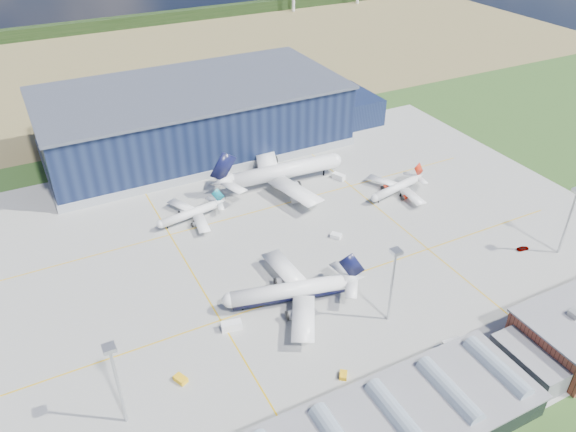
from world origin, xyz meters
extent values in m
plane|color=#27491B|center=(0.00, 0.00, 0.00)|extent=(600.00, 600.00, 0.00)
cube|color=gray|center=(0.00, 10.00, 0.03)|extent=(220.00, 160.00, 0.06)
cube|color=#E0AC0B|center=(0.00, -10.00, 0.07)|extent=(180.00, 0.40, 0.02)
cube|color=#E0AC0B|center=(0.00, 35.00, 0.07)|extent=(180.00, 0.40, 0.02)
cube|color=#E0AC0B|center=(-30.00, 10.00, 0.07)|extent=(0.40, 120.00, 0.02)
cube|color=#E0AC0B|center=(40.00, 10.00, 0.07)|extent=(0.40, 120.00, 0.02)
cube|color=olive|center=(0.00, 220.00, 0.00)|extent=(600.00, 220.00, 0.01)
cube|color=black|center=(0.00, 300.00, 4.00)|extent=(600.00, 8.00, 8.00)
cube|color=#0F1835|center=(0.00, 95.00, 12.50)|extent=(120.00, 60.00, 25.00)
cube|color=#989EA6|center=(0.00, 95.00, 1.60)|extent=(121.00, 61.00, 3.20)
cube|color=#535969|center=(0.00, 95.00, 25.50)|extent=(122.00, 62.00, 1.20)
cube|color=#0F1835|center=(72.00, 90.00, 6.00)|extent=(24.00, 30.00, 12.00)
cube|color=black|center=(55.00, -48.80, 3.00)|extent=(44.00, 0.40, 1.40)
cube|color=black|center=(55.00, -48.80, 6.50)|extent=(44.00, 0.40, 1.40)
cube|color=#ADADA8|center=(45.00, -58.00, 10.10)|extent=(3.20, 2.60, 1.60)
cube|color=black|center=(-10.00, -60.00, 3.00)|extent=(65.00, 22.00, 6.00)
cube|color=gray|center=(-10.00, -60.00, 6.20)|extent=(66.00, 23.00, 0.50)
cube|color=gray|center=(30.00, -60.00, 3.00)|extent=(10.00, 18.00, 6.00)
cylinder|color=#93A4B6|center=(-10.00, -60.00, 6.40)|extent=(4.40, 18.00, 4.40)
cylinder|color=#93A4B6|center=(4.00, -60.00, 6.40)|extent=(4.40, 18.00, 4.40)
cylinder|color=#93A4B6|center=(18.00, -60.00, 6.40)|extent=(4.40, 18.00, 4.40)
cylinder|color=#B6B8BD|center=(-60.00, -30.00, 11.00)|extent=(0.70, 0.70, 22.00)
cube|color=#B6B8BD|center=(-60.00, -30.00, 22.50)|extent=(2.60, 2.60, 1.00)
cylinder|color=#B6B8BD|center=(10.00, -30.00, 11.00)|extent=(0.70, 0.70, 22.00)
cube|color=#B6B8BD|center=(10.00, -30.00, 22.50)|extent=(2.60, 2.60, 1.00)
cylinder|color=#B6B8BD|center=(75.00, -30.00, 11.00)|extent=(0.70, 0.70, 22.00)
cube|color=yellow|center=(-45.93, -24.87, 0.68)|extent=(3.19, 3.82, 1.37)
cube|color=yellow|center=(-11.11, -41.40, 0.57)|extent=(2.97, 3.15, 1.14)
cube|color=white|center=(-28.61, -14.32, 1.17)|extent=(5.72, 3.33, 2.34)
cube|color=white|center=(38.69, 41.52, 1.13)|extent=(3.99, 5.41, 2.25)
cube|color=yellow|center=(5.40, 56.34, 0.64)|extent=(2.47, 3.26, 1.27)
cube|color=white|center=(17.49, 8.78, 0.73)|extent=(3.89, 4.05, 1.47)
cube|color=white|center=(18.08, -46.00, 1.16)|extent=(5.02, 2.74, 2.32)
imported|color=#99999E|center=(66.23, -23.99, 0.65)|extent=(4.04, 2.17, 1.31)
imported|color=#99999E|center=(58.10, -48.00, 0.67)|extent=(4.33, 2.86, 1.35)
camera|label=1|loc=(-64.70, -116.46, 104.94)|focal=35.00mm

